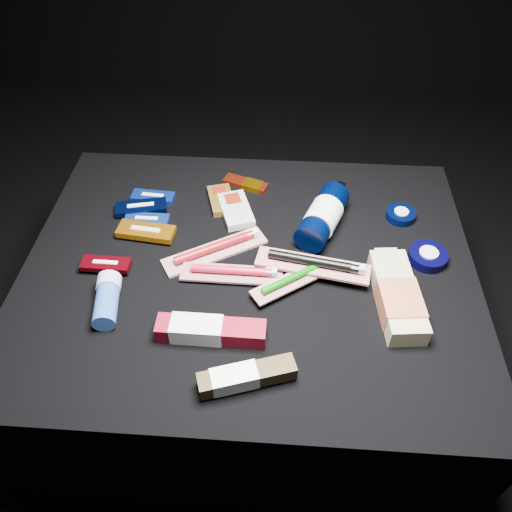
# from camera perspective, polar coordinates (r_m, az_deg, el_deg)

# --- Properties ---
(ground) EXTENTS (3.00, 3.00, 0.00)m
(ground) POSITION_cam_1_polar(r_m,az_deg,el_deg) (1.41, -0.65, -12.15)
(ground) COLOR black
(ground) RESTS_ON ground
(cloth_table) EXTENTS (0.98, 0.78, 0.40)m
(cloth_table) POSITION_cam_1_polar(r_m,az_deg,el_deg) (1.24, -0.73, -7.33)
(cloth_table) COLOR black
(cloth_table) RESTS_ON ground
(luna_bar_0) EXTENTS (0.11, 0.05, 0.01)m
(luna_bar_0) POSITION_cam_1_polar(r_m,az_deg,el_deg) (1.27, -11.69, 6.65)
(luna_bar_0) COLOR #1236B3
(luna_bar_0) RESTS_ON cloth_table
(luna_bar_1) EXTENTS (0.10, 0.04, 0.01)m
(luna_bar_1) POSITION_cam_1_polar(r_m,az_deg,el_deg) (1.20, -12.37, 4.05)
(luna_bar_1) COLOR #1C469E
(luna_bar_1) RESTS_ON cloth_table
(luna_bar_2) EXTENTS (0.13, 0.07, 0.02)m
(luna_bar_2) POSITION_cam_1_polar(r_m,az_deg,el_deg) (1.23, -12.99, 5.44)
(luna_bar_2) COLOR black
(luna_bar_2) RESTS_ON cloth_table
(luna_bar_3) EXTENTS (0.13, 0.06, 0.02)m
(luna_bar_3) POSITION_cam_1_polar(r_m,az_deg,el_deg) (1.16, -12.46, 2.76)
(luna_bar_3) COLOR #C8740C
(luna_bar_3) RESTS_ON cloth_table
(luna_bar_4) EXTENTS (0.10, 0.04, 0.01)m
(luna_bar_4) POSITION_cam_1_polar(r_m,az_deg,el_deg) (1.11, -16.78, -0.90)
(luna_bar_4) COLOR #68050F
(luna_bar_4) RESTS_ON cloth_table
(clif_bar_0) EXTENTS (0.08, 0.12, 0.02)m
(clif_bar_0) POSITION_cam_1_polar(r_m,az_deg,el_deg) (1.24, -4.01, 6.53)
(clif_bar_0) COLOR #4C3710
(clif_bar_0) RESTS_ON cloth_table
(clif_bar_1) EXTENTS (0.10, 0.14, 0.02)m
(clif_bar_1) POSITION_cam_1_polar(r_m,az_deg,el_deg) (1.20, -2.37, 5.42)
(clif_bar_1) COLOR #B4B4AC
(clif_bar_1) RESTS_ON cloth_table
(power_bar) EXTENTS (0.12, 0.07, 0.01)m
(power_bar) POSITION_cam_1_polar(r_m,az_deg,el_deg) (1.28, -0.93, 8.21)
(power_bar) COLOR maroon
(power_bar) RESTS_ON cloth_table
(lotion_bottle) EXTENTS (0.13, 0.23, 0.07)m
(lotion_bottle) POSITION_cam_1_polar(r_m,az_deg,el_deg) (1.15, 7.65, 4.51)
(lotion_bottle) COLOR black
(lotion_bottle) RESTS_ON cloth_table
(cream_tin_upper) EXTENTS (0.07, 0.07, 0.02)m
(cream_tin_upper) POSITION_cam_1_polar(r_m,az_deg,el_deg) (1.24, 16.21, 4.56)
(cream_tin_upper) COLOR black
(cream_tin_upper) RESTS_ON cloth_table
(cream_tin_lower) EXTENTS (0.08, 0.08, 0.03)m
(cream_tin_lower) POSITION_cam_1_polar(r_m,az_deg,el_deg) (1.15, 19.03, -0.04)
(cream_tin_lower) COLOR black
(cream_tin_lower) RESTS_ON cloth_table
(bodywash_bottle) EXTENTS (0.10, 0.23, 0.05)m
(bodywash_bottle) POSITION_cam_1_polar(r_m,az_deg,el_deg) (1.04, 15.85, -4.54)
(bodywash_bottle) COLOR tan
(bodywash_bottle) RESTS_ON cloth_table
(deodorant_stick) EXTENTS (0.07, 0.12, 0.05)m
(deodorant_stick) POSITION_cam_1_polar(r_m,az_deg,el_deg) (1.04, -16.66, -4.77)
(deodorant_stick) COLOR #2C4E95
(deodorant_stick) RESTS_ON cloth_table
(toothbrush_pack_0) EXTENTS (0.23, 0.17, 0.03)m
(toothbrush_pack_0) POSITION_cam_1_polar(r_m,az_deg,el_deg) (1.11, -4.56, 0.82)
(toothbrush_pack_0) COLOR beige
(toothbrush_pack_0) RESTS_ON cloth_table
(toothbrush_pack_1) EXTENTS (0.22, 0.05, 0.02)m
(toothbrush_pack_1) POSITION_cam_1_polar(r_m,az_deg,el_deg) (1.05, -2.64, -1.88)
(toothbrush_pack_1) COLOR #A79F9C
(toothbrush_pack_1) RESTS_ON cloth_table
(toothbrush_pack_2) EXTENTS (0.18, 0.14, 0.02)m
(toothbrush_pack_2) POSITION_cam_1_polar(r_m,az_deg,el_deg) (1.03, 4.32, -2.62)
(toothbrush_pack_2) COLOR #B1A8A5
(toothbrush_pack_2) RESTS_ON cloth_table
(toothbrush_pack_3) EXTENTS (0.25, 0.10, 0.03)m
(toothbrush_pack_3) POSITION_cam_1_polar(r_m,az_deg,el_deg) (1.05, 6.69, -0.89)
(toothbrush_pack_3) COLOR #BAB1AD
(toothbrush_pack_3) RESTS_ON cloth_table
(toothpaste_carton_red) EXTENTS (0.21, 0.05, 0.04)m
(toothpaste_carton_red) POSITION_cam_1_polar(r_m,az_deg,el_deg) (0.96, -5.72, -8.46)
(toothpaste_carton_red) COLOR maroon
(toothpaste_carton_red) RESTS_ON cloth_table
(toothpaste_carton_green) EXTENTS (0.18, 0.09, 0.03)m
(toothpaste_carton_green) POSITION_cam_1_polar(r_m,az_deg,el_deg) (0.90, -1.54, -13.65)
(toothpaste_carton_green) COLOR #30250F
(toothpaste_carton_green) RESTS_ON cloth_table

